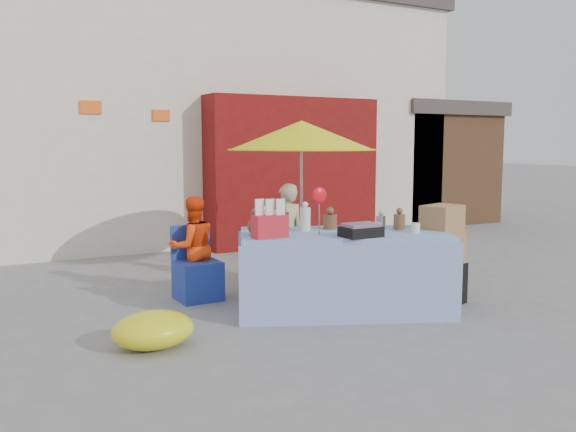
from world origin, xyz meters
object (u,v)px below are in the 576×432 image
vendor_orange (193,247)px  vendor_beige (287,235)px  umbrella (302,136)px  box_stack (441,259)px  market_table (343,271)px  chair_right (292,267)px  chair_left (197,278)px

vendor_orange → vendor_beige: bearing=178.8°
umbrella → box_stack: size_ratio=1.87×
market_table → vendor_beige: bearing=112.0°
chair_right → vendor_beige: size_ratio=0.65×
vendor_orange → chair_left: bearing=88.6°
chair_left → vendor_beige: 1.32m
vendor_orange → chair_right: bearing=172.6°
chair_right → vendor_orange: vendor_orange is taller
umbrella → box_stack: 2.38m
chair_right → vendor_orange: bearing=172.6°
chair_right → umbrella: umbrella is taller
chair_right → box_stack: (1.08, -1.50, 0.26)m
vendor_beige → box_stack: (1.08, -1.63, -0.13)m
vendor_orange → box_stack: (2.33, -1.63, -0.08)m
vendor_orange → box_stack: vendor_orange is taller
vendor_beige → umbrella: bearing=-154.7°
chair_left → vendor_beige: size_ratio=0.65×
vendor_orange → umbrella: umbrella is taller
vendor_orange → umbrella: (1.55, 0.15, 1.30)m
vendor_beige → box_stack: size_ratio=1.16×
chair_right → box_stack: box_stack is taller
chair_left → vendor_orange: 0.37m
market_table → chair_left: market_table is taller
chair_right → umbrella: size_ratio=0.41×
vendor_orange → vendor_beige: 1.25m
chair_right → vendor_orange: (-1.25, 0.13, 0.34)m
chair_right → market_table: bearing=-93.5°
vendor_beige → umbrella: size_ratio=0.62×
chair_left → box_stack: 2.78m
market_table → vendor_orange: (-1.20, 1.35, 0.15)m
umbrella → box_stack: (0.78, -1.78, -1.37)m
chair_left → chair_right: bearing=-1.2°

